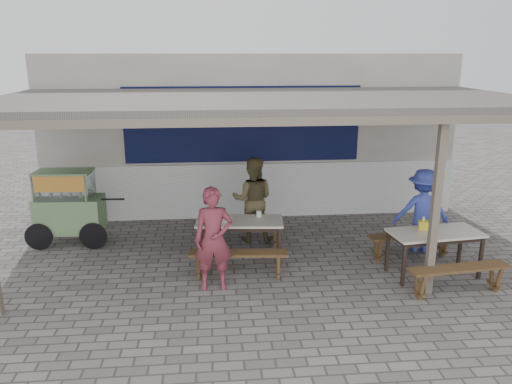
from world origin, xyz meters
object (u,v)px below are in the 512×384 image
at_px(condiment_bowl, 226,220).
at_px(patron_right_table, 422,211).
at_px(table_left, 240,224).
at_px(patron_street_side, 214,239).
at_px(tissue_box, 423,225).
at_px(condiment_jar, 259,214).
at_px(bench_left_street, 239,258).
at_px(patron_wall_side, 253,200).
at_px(donation_box, 429,224).
at_px(table_right, 435,236).
at_px(bench_right_street, 459,274).
at_px(vendor_cart, 68,204).
at_px(bench_left_wall, 241,229).
at_px(bench_right_wall, 411,240).

bearing_deg(condiment_bowl, patron_right_table, 3.38).
height_order(table_left, patron_street_side, patron_street_side).
xyz_separation_m(tissue_box, condiment_jar, (-2.60, 0.87, -0.02)).
xyz_separation_m(patron_street_side, condiment_jar, (0.80, 1.16, -0.00)).
xyz_separation_m(bench_left_street, patron_wall_side, (0.37, 1.66, 0.48)).
xyz_separation_m(table_left, condiment_bowl, (-0.24, -0.03, 0.10)).
bearing_deg(donation_box, patron_street_side, -174.21).
relative_size(table_right, bench_right_street, 0.97).
distance_m(bench_right_street, vendor_cart, 6.91).
bearing_deg(donation_box, table_left, 168.28).
distance_m(patron_wall_side, condiment_bowl, 1.15).
bearing_deg(table_left, donation_box, -6.71).
distance_m(bench_left_street, bench_right_street, 3.36).
bearing_deg(bench_left_street, donation_box, 5.87).
xyz_separation_m(bench_left_wall, condiment_jar, (0.29, -0.53, 0.46)).
xyz_separation_m(bench_left_wall, table_right, (3.04, -1.54, 0.33)).
relative_size(bench_left_wall, patron_street_side, 0.99).
bearing_deg(patron_street_side, condiment_jar, 54.88).
height_order(bench_left_street, table_right, table_right).
bearing_deg(condiment_jar, patron_right_table, 0.39).
relative_size(patron_street_side, tissue_box, 11.23).
height_order(bench_left_street, patron_wall_side, patron_wall_side).
distance_m(tissue_box, donation_box, 0.15).
relative_size(patron_wall_side, patron_right_table, 1.07).
distance_m(table_left, patron_right_table, 3.32).
height_order(tissue_box, condiment_jar, tissue_box).
bearing_deg(bench_right_street, patron_right_table, 79.15).
xyz_separation_m(bench_right_street, bench_right_wall, (-0.16, 1.41, 0.00)).
bearing_deg(bench_left_wall, tissue_box, -20.82).
distance_m(bench_left_wall, vendor_cart, 3.28).
xyz_separation_m(bench_left_street, tissue_box, (3.01, -0.02, 0.48)).
relative_size(bench_left_wall, bench_right_street, 1.01).
relative_size(patron_street_side, patron_right_table, 1.05).
distance_m(bench_left_wall, donation_box, 3.34).
bearing_deg(patron_street_side, bench_right_street, -9.29).
distance_m(bench_right_street, condiment_jar, 3.35).
bearing_deg(condiment_jar, bench_left_street, -115.73).
xyz_separation_m(bench_left_street, patron_street_side, (-0.39, -0.31, 0.46)).
bearing_deg(condiment_bowl, bench_left_street, -74.70).
xyz_separation_m(patron_street_side, tissue_box, (3.40, 0.29, 0.02)).
distance_m(bench_right_street, donation_box, 1.04).
height_order(bench_left_street, condiment_jar, condiment_jar).
height_order(table_right, bench_right_wall, table_right).
bearing_deg(table_left, condiment_bowl, -168.39).
xyz_separation_m(bench_right_street, tissue_box, (-0.24, 0.85, 0.48)).
bearing_deg(condiment_bowl, table_left, 6.60).
height_order(vendor_cart, condiment_jar, vendor_cart).
distance_m(tissue_box, condiment_bowl, 3.26).
height_order(bench_right_wall, patron_right_table, patron_right_table).
xyz_separation_m(table_right, patron_wall_side, (-2.79, 1.83, 0.15)).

